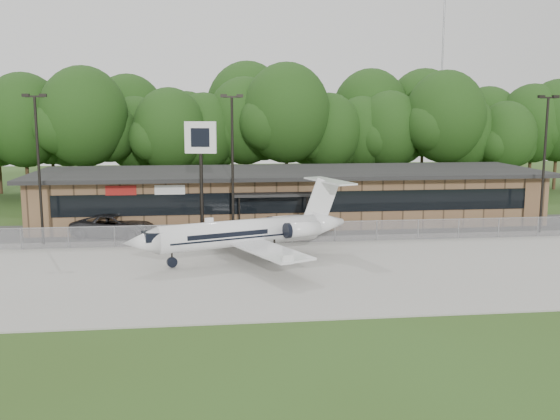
{
  "coord_description": "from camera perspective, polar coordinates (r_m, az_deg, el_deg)",
  "views": [
    {
      "loc": [
        -6.84,
        -26.87,
        9.18
      ],
      "look_at": [
        -2.21,
        12.0,
        2.87
      ],
      "focal_mm": 40.0,
      "sensor_mm": 36.0,
      "label": 1
    }
  ],
  "objects": [
    {
      "name": "ground",
      "position": [
        29.21,
        7.2,
        -9.24
      ],
      "size": [
        160.0,
        160.0,
        0.0
      ],
      "primitive_type": "plane",
      "color": "#324719",
      "rests_on": "ground"
    },
    {
      "name": "pole_sign",
      "position": [
        43.75,
        -7.26,
        5.46
      ],
      "size": [
        2.2,
        0.66,
        8.38
      ],
      "rotation": [
        0.0,
        0.0,
        -0.19
      ],
      "color": "black",
      "rests_on": "ground"
    },
    {
      "name": "light_pole_left",
      "position": [
        44.9,
        -21.24,
        4.44
      ],
      "size": [
        1.55,
        0.3,
        10.23
      ],
      "color": "black",
      "rests_on": "ground"
    },
    {
      "name": "suv",
      "position": [
        46.73,
        -14.85,
        -1.41
      ],
      "size": [
        6.69,
        4.33,
        1.71
      ],
      "primitive_type": "imported",
      "rotation": [
        0.0,
        0.0,
        1.31
      ],
      "color": "#303032",
      "rests_on": "ground"
    },
    {
      "name": "parking_lot",
      "position": [
        47.75,
        1.57,
        -1.89
      ],
      "size": [
        50.0,
        9.0,
        0.06
      ],
      "primitive_type": "cube",
      "color": "#383835",
      "rests_on": "ground"
    },
    {
      "name": "fence",
      "position": [
        43.25,
        2.44,
        -2.06
      ],
      "size": [
        46.0,
        0.04,
        1.52
      ],
      "color": "gray",
      "rests_on": "ground"
    },
    {
      "name": "light_pole_mid",
      "position": [
        43.52,
        -4.37,
        4.91
      ],
      "size": [
        1.55,
        0.3,
        10.23
      ],
      "color": "black",
      "rests_on": "ground"
    },
    {
      "name": "radio_mast",
      "position": [
        80.3,
        14.55,
        11.24
      ],
      "size": [
        0.2,
        0.2,
        25.0
      ],
      "primitive_type": "cylinder",
      "color": "gray",
      "rests_on": "ground"
    },
    {
      "name": "business_jet",
      "position": [
        38.06,
        -2.99,
        -2.15
      ],
      "size": [
        14.22,
        12.74,
        4.84
      ],
      "rotation": [
        0.0,
        0.0,
        0.33
      ],
      "color": "white",
      "rests_on": "ground"
    },
    {
      "name": "treeline",
      "position": [
        69.23,
        -1.13,
        7.76
      ],
      "size": [
        72.0,
        12.0,
        15.0
      ],
      "primitive_type": null,
      "color": "#1B3912",
      "rests_on": "ground"
    },
    {
      "name": "apron",
      "position": [
        36.69,
        4.19,
        -5.3
      ],
      "size": [
        64.0,
        18.0,
        0.08
      ],
      "primitive_type": "cube",
      "color": "#9E9B93",
      "rests_on": "ground"
    },
    {
      "name": "terminal",
      "position": [
        51.74,
        0.86,
        1.37
      ],
      "size": [
        41.0,
        11.65,
        4.3
      ],
      "color": "brown",
      "rests_on": "ground"
    },
    {
      "name": "light_pole_right",
      "position": [
        50.08,
        23.04,
        4.76
      ],
      "size": [
        1.55,
        0.3,
        10.23
      ],
      "color": "black",
      "rests_on": "ground"
    }
  ]
}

